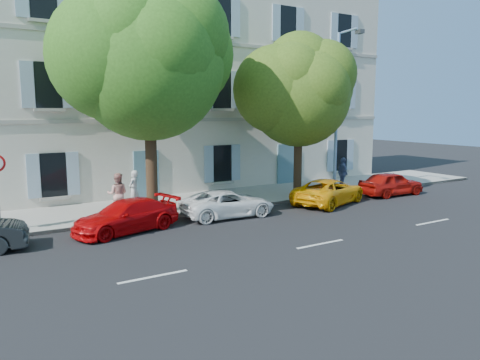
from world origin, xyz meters
TOP-DOWN VIEW (x-y plane):
  - ground at (0.00, 0.00)m, footprint 90.00×90.00m
  - sidewalk at (0.00, 4.45)m, footprint 36.00×4.50m
  - kerb at (0.00, 2.28)m, footprint 36.00×0.16m
  - building at (0.00, 10.20)m, footprint 28.00×7.00m
  - car_red_coupe at (-5.09, 1.05)m, footprint 4.40×2.61m
  - car_white_coupe at (-0.60, 1.21)m, footprint 4.14×2.08m
  - car_yellow_supercar at (4.92, 1.02)m, footprint 4.87×3.44m
  - car_red_hatchback at (9.32, 1.03)m, footprint 3.80×1.62m
  - tree_left at (-3.32, 2.96)m, footprint 6.18×6.18m
  - tree_right at (4.55, 2.99)m, footprint 5.12×5.12m
  - street_lamp at (6.85, 2.54)m, footprint 0.42×1.79m
  - pedestrian_a at (-3.70, 4.17)m, footprint 0.75×0.72m
  - pedestrian_b at (-4.69, 3.34)m, footprint 1.06×0.96m
  - pedestrian_c at (7.96, 3.24)m, footprint 0.74×1.12m

SIDE VIEW (x-z plane):
  - ground at x=0.00m, z-range 0.00..0.00m
  - sidewalk at x=0.00m, z-range 0.00..0.15m
  - kerb at x=0.00m, z-range 0.00..0.16m
  - car_white_coupe at x=-0.60m, z-range 0.00..1.12m
  - car_red_coupe at x=-5.09m, z-range 0.00..1.20m
  - car_yellow_supercar at x=4.92m, z-range 0.00..1.23m
  - car_red_hatchback at x=9.32m, z-range 0.00..1.28m
  - pedestrian_a at x=-3.70m, z-range 0.15..1.88m
  - pedestrian_c at x=7.96m, z-range 0.15..1.91m
  - pedestrian_b at x=-4.69m, z-range 0.15..1.93m
  - street_lamp at x=6.85m, z-range 0.70..9.03m
  - tree_right at x=4.55m, z-range 1.27..9.16m
  - building at x=0.00m, z-range 0.00..12.00m
  - tree_left at x=-3.32m, z-range 1.53..11.10m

